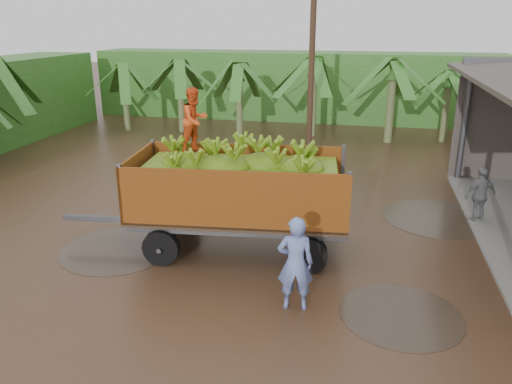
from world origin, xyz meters
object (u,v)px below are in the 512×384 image
Objects in this scene: banana_trailer at (239,190)px; utility_pole at (312,54)px; man_blue at (295,263)px; man_grey at (480,195)px.

utility_pole reaches higher than banana_trailer.
man_blue is 6.78m from man_grey.
banana_trailer is 4.43× the size of man_grey.
banana_trailer is at bearing -0.31° from man_grey.
man_blue is 12.41m from utility_pole.
man_blue reaches higher than man_grey.
man_grey is 0.20× the size of utility_pole.
man_grey is (4.22, 5.31, -0.14)m from man_blue.
utility_pole reaches higher than man_blue.
utility_pole is at bearing 81.03° from banana_trailer.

